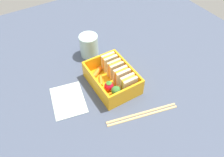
{
  "coord_description": "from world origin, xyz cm",
  "views": [
    {
      "loc": [
        38.71,
        -23.5,
        52.06
      ],
      "look_at": [
        0.0,
        0.0,
        2.7
      ],
      "focal_mm": 35.0,
      "sensor_mm": 36.0,
      "label": 1
    }
  ],
  "objects_px": {
    "sandwich_center": "(122,76)",
    "chopstick_pair": "(142,114)",
    "folded_napkin": "(68,100)",
    "sandwich_center_right": "(128,84)",
    "carrot_stick_left": "(101,81)",
    "sandwich_left": "(109,62)",
    "carrot_stick_far_left": "(97,72)",
    "strawberry_far_left": "(109,86)",
    "drinking_glass": "(89,46)",
    "sandwich_center_left": "(115,69)",
    "broccoli_floret": "(116,91)"
  },
  "relations": [
    {
      "from": "carrot_stick_far_left",
      "to": "folded_napkin",
      "type": "height_order",
      "value": "carrot_stick_far_left"
    },
    {
      "from": "carrot_stick_left",
      "to": "folded_napkin",
      "type": "height_order",
      "value": "carrot_stick_left"
    },
    {
      "from": "sandwich_center_left",
      "to": "carrot_stick_far_left",
      "type": "relative_size",
      "value": 1.25
    },
    {
      "from": "carrot_stick_left",
      "to": "folded_napkin",
      "type": "distance_m",
      "value": 0.12
    },
    {
      "from": "broccoli_floret",
      "to": "strawberry_far_left",
      "type": "bearing_deg",
      "value": -172.63
    },
    {
      "from": "sandwich_center_right",
      "to": "strawberry_far_left",
      "type": "xyz_separation_m",
      "value": [
        -0.03,
        -0.05,
        -0.01
      ]
    },
    {
      "from": "drinking_glass",
      "to": "sandwich_center_left",
      "type": "bearing_deg",
      "value": 6.78
    },
    {
      "from": "sandwich_center_left",
      "to": "folded_napkin",
      "type": "bearing_deg",
      "value": -88.4
    },
    {
      "from": "sandwich_center_left",
      "to": "drinking_glass",
      "type": "bearing_deg",
      "value": -173.22
    },
    {
      "from": "sandwich_center_right",
      "to": "strawberry_far_left",
      "type": "distance_m",
      "value": 0.06
    },
    {
      "from": "sandwich_left",
      "to": "sandwich_center",
      "type": "distance_m",
      "value": 0.07
    },
    {
      "from": "broccoli_floret",
      "to": "folded_napkin",
      "type": "distance_m",
      "value": 0.15
    },
    {
      "from": "sandwich_center_right",
      "to": "carrot_stick_left",
      "type": "distance_m",
      "value": 0.09
    },
    {
      "from": "sandwich_center_left",
      "to": "strawberry_far_left",
      "type": "distance_m",
      "value": 0.06
    },
    {
      "from": "strawberry_far_left",
      "to": "broccoli_floret",
      "type": "bearing_deg",
      "value": 7.37
    },
    {
      "from": "sandwich_center",
      "to": "carrot_stick_far_left",
      "type": "relative_size",
      "value": 1.25
    },
    {
      "from": "drinking_glass",
      "to": "broccoli_floret",
      "type": "bearing_deg",
      "value": -6.56
    },
    {
      "from": "sandwich_center_left",
      "to": "carrot_stick_far_left",
      "type": "distance_m",
      "value": 0.06
    },
    {
      "from": "chopstick_pair",
      "to": "drinking_glass",
      "type": "height_order",
      "value": "drinking_glass"
    },
    {
      "from": "sandwich_center",
      "to": "folded_napkin",
      "type": "height_order",
      "value": "sandwich_center"
    },
    {
      "from": "carrot_stick_far_left",
      "to": "strawberry_far_left",
      "type": "bearing_deg",
      "value": -0.5
    },
    {
      "from": "strawberry_far_left",
      "to": "chopstick_pair",
      "type": "relative_size",
      "value": 0.17
    },
    {
      "from": "sandwich_center_right",
      "to": "folded_napkin",
      "type": "height_order",
      "value": "sandwich_center_right"
    },
    {
      "from": "folded_napkin",
      "to": "carrot_stick_far_left",
      "type": "bearing_deg",
      "value": 108.98
    },
    {
      "from": "broccoli_floret",
      "to": "folded_napkin",
      "type": "bearing_deg",
      "value": -118.61
    },
    {
      "from": "sandwich_center_right",
      "to": "carrot_stick_left",
      "type": "bearing_deg",
      "value": -144.01
    },
    {
      "from": "strawberry_far_left",
      "to": "drinking_glass",
      "type": "xyz_separation_m",
      "value": [
        -0.18,
        0.03,
        0.01
      ]
    },
    {
      "from": "carrot_stick_far_left",
      "to": "chopstick_pair",
      "type": "relative_size",
      "value": 0.22
    },
    {
      "from": "carrot_stick_far_left",
      "to": "chopstick_pair",
      "type": "height_order",
      "value": "carrot_stick_far_left"
    },
    {
      "from": "sandwich_center_right",
      "to": "sandwich_center",
      "type": "bearing_deg",
      "value": 180.0
    },
    {
      "from": "carrot_stick_far_left",
      "to": "sandwich_center_right",
      "type": "bearing_deg",
      "value": 22.74
    },
    {
      "from": "sandwich_center",
      "to": "chopstick_pair",
      "type": "xyz_separation_m",
      "value": [
        0.12,
        -0.01,
        -0.04
      ]
    },
    {
      "from": "sandwich_center_left",
      "to": "broccoli_floret",
      "type": "distance_m",
      "value": 0.08
    },
    {
      "from": "sandwich_left",
      "to": "carrot_stick_far_left",
      "type": "height_order",
      "value": "sandwich_left"
    },
    {
      "from": "sandwich_center_left",
      "to": "drinking_glass",
      "type": "xyz_separation_m",
      "value": [
        -0.15,
        -0.02,
        -0.0
      ]
    },
    {
      "from": "chopstick_pair",
      "to": "folded_napkin",
      "type": "distance_m",
      "value": 0.22
    },
    {
      "from": "strawberry_far_left",
      "to": "chopstick_pair",
      "type": "xyz_separation_m",
      "value": [
        0.12,
        0.04,
        -0.02
      ]
    },
    {
      "from": "strawberry_far_left",
      "to": "drinking_glass",
      "type": "height_order",
      "value": "drinking_glass"
    },
    {
      "from": "chopstick_pair",
      "to": "drinking_glass",
      "type": "relative_size",
      "value": 2.61
    },
    {
      "from": "sandwich_center",
      "to": "carrot_stick_left",
      "type": "distance_m",
      "value": 0.07
    },
    {
      "from": "carrot_stick_far_left",
      "to": "chopstick_pair",
      "type": "distance_m",
      "value": 0.2
    },
    {
      "from": "sandwich_center_left",
      "to": "strawberry_far_left",
      "type": "relative_size",
      "value": 1.62
    },
    {
      "from": "chopstick_pair",
      "to": "strawberry_far_left",
      "type": "bearing_deg",
      "value": -162.64
    },
    {
      "from": "carrot_stick_left",
      "to": "drinking_glass",
      "type": "bearing_deg",
      "value": 166.29
    },
    {
      "from": "drinking_glass",
      "to": "folded_napkin",
      "type": "bearing_deg",
      "value": -44.87
    },
    {
      "from": "sandwich_center",
      "to": "sandwich_center_right",
      "type": "height_order",
      "value": "same"
    },
    {
      "from": "sandwich_center_right",
      "to": "sandwich_center_left",
      "type": "bearing_deg",
      "value": 180.0
    },
    {
      "from": "sandwich_center_left",
      "to": "sandwich_center_right",
      "type": "bearing_deg",
      "value": 0.0
    },
    {
      "from": "sandwich_center_right",
      "to": "carrot_stick_far_left",
      "type": "xyz_separation_m",
      "value": [
        -0.11,
        -0.05,
        -0.02
      ]
    },
    {
      "from": "broccoli_floret",
      "to": "sandwich_center_left",
      "type": "bearing_deg",
      "value": 149.7
    }
  ]
}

